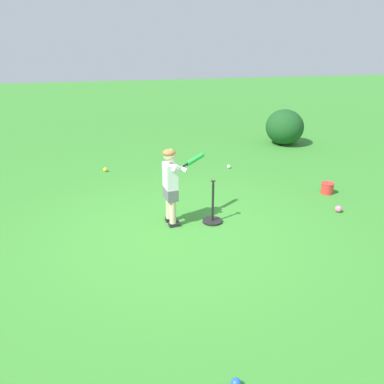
{
  "coord_description": "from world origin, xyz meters",
  "views": [
    {
      "loc": [
        4.54,
        -0.92,
        2.44
      ],
      "look_at": [
        -0.35,
        0.25,
        0.45
      ],
      "focal_mm": 36.75,
      "sensor_mm": 36.0,
      "label": 1
    }
  ],
  "objects_px": {
    "child_batter": "(172,180)",
    "batting_tee": "(213,215)",
    "play_ball_midfield": "(236,383)",
    "play_ball_center_lawn": "(105,170)",
    "toy_bucket": "(327,188)",
    "play_ball_by_bucket": "(229,167)",
    "play_ball_far_right": "(339,209)"
  },
  "relations": [
    {
      "from": "toy_bucket",
      "to": "play_ball_midfield",
      "type": "bearing_deg",
      "value": -39.7
    },
    {
      "from": "play_ball_midfield",
      "to": "play_ball_center_lawn",
      "type": "distance_m",
      "value": 5.43
    },
    {
      "from": "play_ball_midfield",
      "to": "toy_bucket",
      "type": "bearing_deg",
      "value": 140.3
    },
    {
      "from": "play_ball_midfield",
      "to": "play_ball_by_bucket",
      "type": "height_order",
      "value": "play_ball_midfield"
    },
    {
      "from": "play_ball_far_right",
      "to": "play_ball_center_lawn",
      "type": "relative_size",
      "value": 1.22
    },
    {
      "from": "play_ball_center_lawn",
      "to": "toy_bucket",
      "type": "bearing_deg",
      "value": 60.49
    },
    {
      "from": "batting_tee",
      "to": "play_ball_far_right",
      "type": "bearing_deg",
      "value": 86.78
    },
    {
      "from": "play_ball_far_right",
      "to": "play_ball_midfield",
      "type": "relative_size",
      "value": 1.26
    },
    {
      "from": "play_ball_midfield",
      "to": "batting_tee",
      "type": "distance_m",
      "value": 2.82
    },
    {
      "from": "play_ball_midfield",
      "to": "play_ball_center_lawn",
      "type": "height_order",
      "value": "play_ball_center_lawn"
    },
    {
      "from": "child_batter",
      "to": "toy_bucket",
      "type": "bearing_deg",
      "value": 100.65
    },
    {
      "from": "child_batter",
      "to": "play_ball_midfield",
      "type": "bearing_deg",
      "value": -1.4
    },
    {
      "from": "child_batter",
      "to": "play_ball_far_right",
      "type": "height_order",
      "value": "child_batter"
    },
    {
      "from": "play_ball_center_lawn",
      "to": "play_ball_by_bucket",
      "type": "relative_size",
      "value": 1.12
    },
    {
      "from": "play_ball_center_lawn",
      "to": "batting_tee",
      "type": "xyz_separation_m",
      "value": [
        2.63,
        1.4,
        0.06
      ]
    },
    {
      "from": "play_ball_midfield",
      "to": "play_ball_by_bucket",
      "type": "bearing_deg",
      "value": 162.13
    },
    {
      "from": "child_batter",
      "to": "play_ball_far_right",
      "type": "xyz_separation_m",
      "value": [
        0.21,
        2.47,
        -0.6
      ]
    },
    {
      "from": "play_ball_far_right",
      "to": "toy_bucket",
      "type": "relative_size",
      "value": 0.47
    },
    {
      "from": "play_ball_midfield",
      "to": "batting_tee",
      "type": "xyz_separation_m",
      "value": [
        -2.75,
        0.62,
        0.06
      ]
    },
    {
      "from": "child_batter",
      "to": "batting_tee",
      "type": "xyz_separation_m",
      "value": [
        0.1,
        0.55,
        -0.55
      ]
    },
    {
      "from": "play_ball_center_lawn",
      "to": "batting_tee",
      "type": "height_order",
      "value": "batting_tee"
    },
    {
      "from": "play_ball_midfield",
      "to": "play_ball_far_right",
      "type": "bearing_deg",
      "value": 136.04
    },
    {
      "from": "play_ball_midfield",
      "to": "play_ball_by_bucket",
      "type": "xyz_separation_m",
      "value": [
        -5.01,
        1.62,
        -0.0
      ]
    },
    {
      "from": "play_ball_far_right",
      "to": "play_ball_center_lawn",
      "type": "xyz_separation_m",
      "value": [
        -2.74,
        -3.32,
        -0.01
      ]
    },
    {
      "from": "play_ball_center_lawn",
      "to": "batting_tee",
      "type": "bearing_deg",
      "value": 28.02
    },
    {
      "from": "play_ball_center_lawn",
      "to": "batting_tee",
      "type": "distance_m",
      "value": 2.98
    },
    {
      "from": "play_ball_by_bucket",
      "to": "child_batter",
      "type": "bearing_deg",
      "value": -35.49
    },
    {
      "from": "batting_tee",
      "to": "toy_bucket",
      "type": "bearing_deg",
      "value": 105.69
    },
    {
      "from": "play_ball_midfield",
      "to": "play_ball_center_lawn",
      "type": "bearing_deg",
      "value": -171.74
    },
    {
      "from": "child_batter",
      "to": "batting_tee",
      "type": "relative_size",
      "value": 1.74
    },
    {
      "from": "play_ball_midfield",
      "to": "toy_bucket",
      "type": "relative_size",
      "value": 0.38
    },
    {
      "from": "play_ball_center_lawn",
      "to": "toy_bucket",
      "type": "xyz_separation_m",
      "value": [
        2.02,
        3.57,
        0.06
      ]
    }
  ]
}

